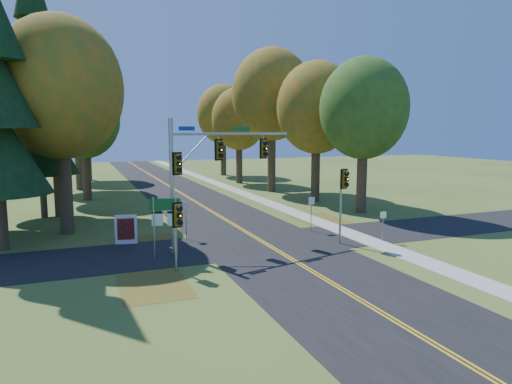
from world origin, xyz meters
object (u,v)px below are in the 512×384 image
object	(u,v)px
traffic_mast	(205,166)
info_kiosk	(126,230)
east_signal_pole	(343,187)
route_sign_cluster	(165,216)

from	to	relation	value
traffic_mast	info_kiosk	world-z (taller)	traffic_mast
traffic_mast	east_signal_pole	size ratio (longest dim) A/B	1.75
traffic_mast	east_signal_pole	distance (m)	8.26
route_sign_cluster	east_signal_pole	bearing A→B (deg)	13.96
route_sign_cluster	info_kiosk	world-z (taller)	route_sign_cluster
east_signal_pole	route_sign_cluster	world-z (taller)	east_signal_pole
traffic_mast	info_kiosk	distance (m)	6.36
east_signal_pole	route_sign_cluster	size ratio (longest dim) A/B	1.34
east_signal_pole	info_kiosk	xyz separation A→B (m)	(-12.10, 4.84, -2.58)
info_kiosk	traffic_mast	bearing A→B (deg)	-22.22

